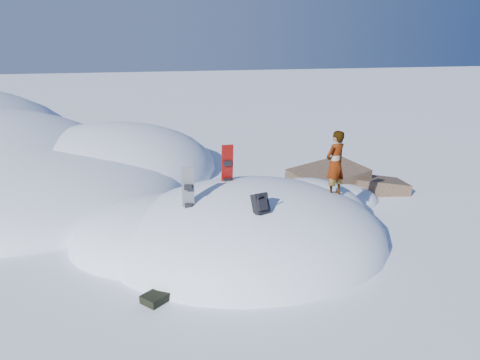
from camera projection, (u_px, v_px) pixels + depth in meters
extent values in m
plane|color=white|center=(250.00, 242.00, 11.77)|extent=(120.00, 120.00, 0.00)
ellipsoid|color=white|center=(250.00, 242.00, 11.77)|extent=(7.00, 6.00, 3.00)
ellipsoid|color=white|center=(160.00, 241.00, 11.83)|extent=(4.40, 4.00, 2.20)
ellipsoid|color=white|center=(305.00, 224.00, 12.92)|extent=(3.60, 3.20, 2.50)
ellipsoid|color=white|center=(30.00, 197.00, 15.06)|extent=(10.00, 9.00, 2.80)
ellipsoid|color=white|center=(112.00, 171.00, 17.95)|extent=(8.00, 8.00, 3.60)
ellipsoid|color=white|center=(42.00, 206.00, 14.24)|extent=(6.00, 5.00, 1.80)
cube|color=brown|center=(327.00, 187.00, 15.72)|extent=(2.82, 2.41, 1.62)
cube|color=brown|center=(376.00, 193.00, 15.76)|extent=(2.16, 1.80, 1.33)
cube|color=brown|center=(329.00, 179.00, 16.99)|extent=(2.08, 2.01, 1.10)
ellipsoid|color=white|center=(328.00, 201.00, 14.73)|extent=(3.20, 2.40, 1.00)
cube|color=red|center=(227.00, 174.00, 11.90)|extent=(0.30, 0.22, 1.58)
cube|color=black|center=(228.00, 163.00, 11.75)|extent=(0.19, 0.12, 0.14)
cube|color=black|center=(228.00, 181.00, 11.89)|extent=(0.19, 0.12, 0.14)
cube|color=black|center=(188.00, 199.00, 10.52)|extent=(0.31, 0.23, 1.46)
cube|color=black|center=(188.00, 187.00, 10.38)|extent=(0.20, 0.15, 0.13)
cube|color=black|center=(189.00, 206.00, 10.51)|extent=(0.20, 0.15, 0.13)
cube|color=black|center=(260.00, 203.00, 10.07)|extent=(0.40, 0.43, 0.49)
cube|color=black|center=(262.00, 205.00, 9.93)|extent=(0.26, 0.23, 0.26)
cylinder|color=black|center=(257.00, 200.00, 9.90)|extent=(0.04, 0.18, 0.33)
cylinder|color=black|center=(266.00, 200.00, 9.94)|extent=(0.04, 0.18, 0.33)
cube|color=black|center=(157.00, 297.00, 9.15)|extent=(0.70, 0.68, 0.16)
cube|color=black|center=(170.00, 287.00, 9.35)|extent=(0.33, 0.24, 0.11)
imported|color=slate|center=(335.00, 163.00, 11.67)|extent=(0.72, 0.62, 1.67)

